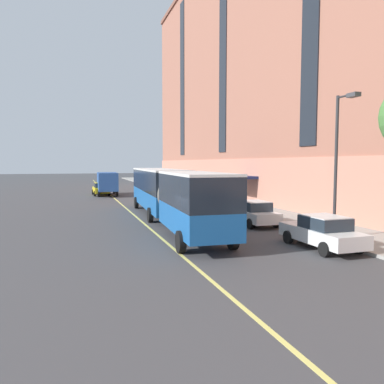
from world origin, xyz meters
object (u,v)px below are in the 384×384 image
at_px(parked_car_navy_6, 173,191).
at_px(parked_car_black_2, 160,187).
at_px(box_truck, 107,182).
at_px(street_lamp, 339,152).
at_px(parked_car_white_3, 322,232).
at_px(parked_car_white_1, 253,213).
at_px(city_bus, 169,192).
at_px(taxi_cab, 101,189).
at_px(parked_car_silver_4, 197,198).

bearing_deg(parked_car_navy_6, parked_car_black_2, 91.51).
xyz_separation_m(box_truck, street_lamp, (8.76, -30.67, 2.89)).
bearing_deg(parked_car_navy_6, parked_car_white_3, -90.03).
height_order(parked_car_black_2, parked_car_navy_6, same).
distance_m(parked_car_black_2, parked_car_navy_6, 6.28).
bearing_deg(box_truck, parked_car_white_1, -74.07).
bearing_deg(parked_car_white_3, box_truck, 102.50).
xyz_separation_m(parked_car_black_2, street_lamp, (1.86, -32.36, 3.74)).
height_order(parked_car_white_3, box_truck, box_truck).
bearing_deg(parked_car_navy_6, city_bus, -105.67).
distance_m(parked_car_white_1, taxi_cab, 26.78).
xyz_separation_m(taxi_cab, street_lamp, (9.44, -31.55, 3.74)).
relative_size(parked_car_black_2, parked_car_navy_6, 1.00).
height_order(parked_car_white_1, street_lamp, street_lamp).
distance_m(parked_car_white_1, box_truck, 25.75).
distance_m(parked_car_white_3, street_lamp, 4.26).
bearing_deg(city_bus, parked_car_silver_4, 59.45).
relative_size(parked_car_white_3, taxi_cab, 1.06).
bearing_deg(parked_car_black_2, parked_car_white_1, -89.63).
distance_m(parked_car_black_2, street_lamp, 32.63).
bearing_deg(city_bus, street_lamp, -52.56).
height_order(city_bus, street_lamp, street_lamp).
bearing_deg(parked_car_navy_6, parked_car_white_1, -89.99).
relative_size(parked_car_navy_6, taxi_cab, 1.12).
relative_size(parked_car_white_1, street_lamp, 0.64).
xyz_separation_m(parked_car_silver_4, box_truck, (-6.86, 14.09, 0.84)).
bearing_deg(box_truck, street_lamp, -74.06).
relative_size(city_bus, taxi_cab, 4.81).
distance_m(city_bus, parked_car_white_3, 10.95).
bearing_deg(city_bus, box_truck, 95.60).
height_order(city_bus, taxi_cab, city_bus).
bearing_deg(parked_car_white_3, parked_car_white_1, 89.83).
distance_m(parked_car_white_1, parked_car_silver_4, 10.66).
bearing_deg(street_lamp, parked_car_navy_6, 93.73).
distance_m(parked_car_silver_4, box_truck, 15.70).
height_order(parked_car_navy_6, taxi_cab, same).
relative_size(parked_car_navy_6, street_lamp, 0.66).
relative_size(city_bus, street_lamp, 2.85).
relative_size(parked_car_white_1, parked_car_white_3, 1.02).
relative_size(city_bus, parked_car_black_2, 4.30).
relative_size(parked_car_black_2, parked_car_silver_4, 1.00).
bearing_deg(taxi_cab, city_bus, -82.94).
xyz_separation_m(parked_car_white_1, parked_car_navy_6, (-0.00, 20.16, 0.00)).
distance_m(city_bus, parked_car_black_2, 24.24).
relative_size(parked_car_silver_4, parked_car_navy_6, 1.00).
bearing_deg(street_lamp, taxi_cab, 106.66).
relative_size(parked_car_silver_4, street_lamp, 0.66).
height_order(parked_car_white_1, parked_car_silver_4, same).
height_order(parked_car_silver_4, box_truck, box_truck).
bearing_deg(parked_car_silver_4, taxi_cab, 116.71).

